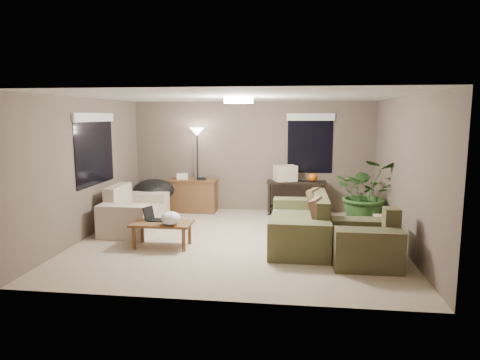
# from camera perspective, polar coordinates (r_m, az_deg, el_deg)

# --- Properties ---
(room_shell) EXTENTS (5.50, 5.50, 5.50)m
(room_shell) POSITION_cam_1_polar(r_m,az_deg,el_deg) (7.36, -0.19, 1.31)
(room_shell) COLOR tan
(room_shell) RESTS_ON ground
(main_sofa) EXTENTS (0.95, 2.20, 0.85)m
(main_sofa) POSITION_cam_1_polar(r_m,az_deg,el_deg) (7.48, 8.15, -6.13)
(main_sofa) COLOR #47482B
(main_sofa) RESTS_ON ground
(throw_pillows) EXTENTS (0.37, 1.40, 0.47)m
(throw_pillows) POSITION_cam_1_polar(r_m,az_deg,el_deg) (7.40, 10.18, -3.50)
(throw_pillows) COLOR #8C7251
(throw_pillows) RESTS_ON main_sofa
(loveseat) EXTENTS (0.90, 1.60, 0.85)m
(loveseat) POSITION_cam_1_polar(r_m,az_deg,el_deg) (8.56, -13.98, -4.39)
(loveseat) COLOR #BCB5A0
(loveseat) RESTS_ON ground
(armchair) EXTENTS (0.95, 1.00, 0.85)m
(armchair) POSITION_cam_1_polar(r_m,az_deg,el_deg) (6.68, 16.45, -8.18)
(armchair) COLOR brown
(armchair) RESTS_ON ground
(coffee_table) EXTENTS (1.00, 0.55, 0.42)m
(coffee_table) POSITION_cam_1_polar(r_m,az_deg,el_deg) (7.30, -10.36, -6.03)
(coffee_table) COLOR brown
(coffee_table) RESTS_ON ground
(laptop) EXTENTS (0.40, 0.24, 0.24)m
(laptop) POSITION_cam_1_polar(r_m,az_deg,el_deg) (7.41, -11.40, -4.87)
(laptop) COLOR black
(laptop) RESTS_ON coffee_table
(plastic_bag) EXTENTS (0.41, 0.39, 0.22)m
(plastic_bag) POSITION_cam_1_polar(r_m,az_deg,el_deg) (7.06, -9.21, -5.06)
(plastic_bag) COLOR white
(plastic_bag) RESTS_ON coffee_table
(desk) EXTENTS (1.10, 0.50, 0.75)m
(desk) POSITION_cam_1_polar(r_m,az_deg,el_deg) (9.82, -6.24, -2.05)
(desk) COLOR brown
(desk) RESTS_ON ground
(desk_papers) EXTENTS (0.72, 0.31, 0.12)m
(desk_papers) POSITION_cam_1_polar(r_m,az_deg,el_deg) (9.77, -7.18, 0.41)
(desk_papers) COLOR silver
(desk_papers) RESTS_ON desk
(console_table) EXTENTS (1.30, 0.40, 0.75)m
(console_table) POSITION_cam_1_polar(r_m,az_deg,el_deg) (9.57, 7.50, -1.99)
(console_table) COLOR black
(console_table) RESTS_ON ground
(pumpkin) EXTENTS (0.28, 0.28, 0.18)m
(pumpkin) POSITION_cam_1_polar(r_m,az_deg,el_deg) (9.51, 9.66, 0.37)
(pumpkin) COLOR orange
(pumpkin) RESTS_ON console_table
(cardboard_box) EXTENTS (0.55, 0.49, 0.34)m
(cardboard_box) POSITION_cam_1_polar(r_m,az_deg,el_deg) (9.49, 6.05, 0.92)
(cardboard_box) COLOR beige
(cardboard_box) RESTS_ON console_table
(papasan_chair) EXTENTS (1.00, 1.00, 0.80)m
(papasan_chair) POSITION_cam_1_polar(r_m,az_deg,el_deg) (9.61, -11.43, -1.87)
(papasan_chair) COLOR black
(papasan_chair) RESTS_ON ground
(floor_lamp) EXTENTS (0.32, 0.32, 1.91)m
(floor_lamp) POSITION_cam_1_polar(r_m,az_deg,el_deg) (9.70, -5.73, 5.10)
(floor_lamp) COLOR black
(floor_lamp) RESTS_ON ground
(ceiling_fixture) EXTENTS (0.50, 0.50, 0.10)m
(ceiling_fixture) POSITION_cam_1_polar(r_m,az_deg,el_deg) (7.31, -0.20, 10.60)
(ceiling_fixture) COLOR white
(ceiling_fixture) RESTS_ON room_shell
(houseplant) EXTENTS (1.23, 1.37, 1.07)m
(houseplant) POSITION_cam_1_polar(r_m,az_deg,el_deg) (8.72, 16.51, -2.65)
(houseplant) COLOR #2D5923
(houseplant) RESTS_ON ground
(cat_scratching_post) EXTENTS (0.32, 0.32, 0.50)m
(cat_scratching_post) POSITION_cam_1_polar(r_m,az_deg,el_deg) (7.75, 18.12, -6.55)
(cat_scratching_post) COLOR tan
(cat_scratching_post) RESTS_ON ground
(window_left) EXTENTS (0.05, 1.56, 1.33)m
(window_left) POSITION_cam_1_polar(r_m,az_deg,el_deg) (8.39, -18.81, 5.41)
(window_left) COLOR black
(window_left) RESTS_ON room_shell
(window_back) EXTENTS (1.06, 0.05, 1.33)m
(window_back) POSITION_cam_1_polar(r_m,az_deg,el_deg) (9.73, 9.35, 6.16)
(window_back) COLOR black
(window_back) RESTS_ON room_shell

